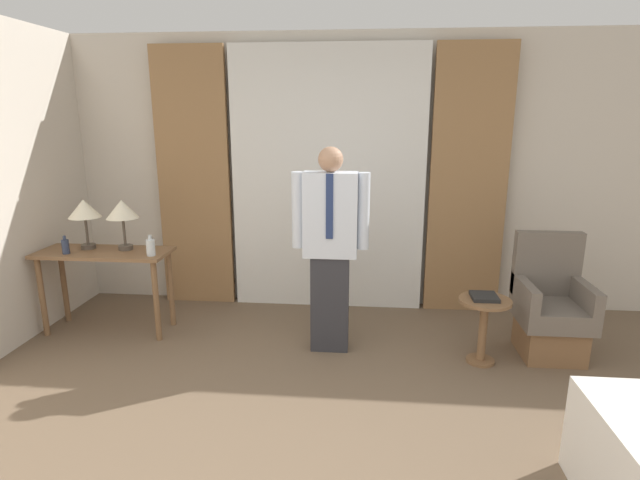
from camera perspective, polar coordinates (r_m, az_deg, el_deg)
name	(u,v)px	position (r m, az deg, el deg)	size (l,w,h in m)	color
wall_back	(329,174)	(5.06, 1.00, 7.58)	(10.00, 0.06, 2.70)	beige
curtain_sheer_center	(328,181)	(4.94, 0.88, 6.71)	(1.90, 0.06, 2.58)	white
curtain_drape_left	(194,180)	(5.22, -14.21, 6.69)	(0.73, 0.06, 2.58)	#997047
curtain_drape_right	(468,183)	(5.02, 16.57, 6.25)	(0.73, 0.06, 2.58)	#997047
desk	(105,265)	(4.86, -23.35, -2.68)	(1.16, 0.45, 0.75)	brown
table_lamp_left	(84,211)	(4.89, -25.34, 3.06)	(0.28, 0.28, 0.45)	#4C4238
table_lamp_right	(122,211)	(4.73, -21.68, 3.07)	(0.28, 0.28, 0.45)	#4C4238
bottle_near_edge	(151,247)	(4.50, -18.79, -0.78)	(0.07, 0.07, 0.18)	silver
bottle_by_lamp	(65,246)	(4.85, -27.08, -0.65)	(0.06, 0.06, 0.16)	#2D3851
person	(330,243)	(4.02, 1.17, -0.38)	(0.62, 0.21, 1.69)	#2D2D33
armchair	(550,312)	(4.53, 24.82, -7.46)	(0.54, 0.56, 0.99)	brown
side_table	(484,320)	(4.17, 18.20, -8.65)	(0.40, 0.40, 0.53)	brown
book	(484,297)	(4.12, 18.26, -6.17)	(0.20, 0.21, 0.03)	black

